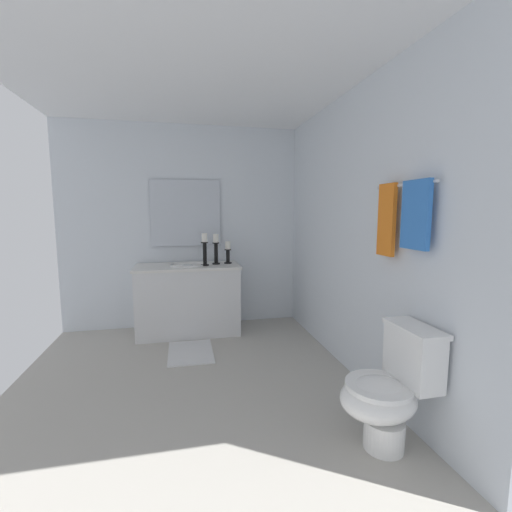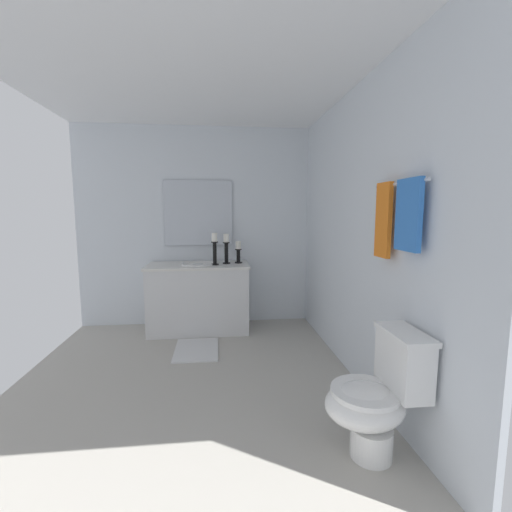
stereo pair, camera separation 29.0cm
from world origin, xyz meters
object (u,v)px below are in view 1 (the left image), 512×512
Objects in this scene: candle_holder_tall at (228,252)px; towel_center at (416,215)px; bath_mat at (191,352)px; towel_near_vanity at (387,220)px; candle_holder_mid at (205,248)px; vanity_cabinet at (188,299)px; sink_basin at (188,268)px; toilet at (389,390)px; candle_holder_short at (216,248)px; towel_bar at (404,185)px; mirror at (186,213)px.

candle_holder_tall is 0.63× the size of towel_center.
towel_center reaches higher than bath_mat.
candle_holder_mid is at bearing -148.12° from towel_near_vanity.
bath_mat is at bearing -35.46° from candle_holder_tall.
towel_center reaches higher than vanity_cabinet.
towel_near_vanity is (1.88, 1.32, 0.60)m from sink_basin.
vanity_cabinet reaches higher than bath_mat.
towel_near_vanity reaches higher than toilet.
sink_basin is at bearing -84.60° from candle_holder_tall.
bath_mat is at bearing -27.58° from candle_holder_short.
toilet is 2.05m from bath_mat.
towel_center is (0.15, -0.02, -0.19)m from towel_bar.
towel_near_vanity reaches higher than bath_mat.
towel_bar is at bearing 6.87° from towel_near_vanity.
towel_bar is 1.21× the size of towel_near_vanity.
candle_holder_mid is at bearing 70.57° from vanity_cabinet.
toilet is at bearing 23.44° from mirror.
sink_basin is at bearing -109.52° from candle_holder_mid.
towel_center is at bearing 31.27° from vanity_cabinet.
candle_holder_tall is at bearing -156.28° from towel_near_vanity.
towel_bar is 1.00× the size of bath_mat.
mirror is at bearing -116.21° from candle_holder_tall.
candle_holder_mid reaches higher than vanity_cabinet.
toilet is at bearing 25.92° from sink_basin.
candle_holder_short is (0.27, 0.33, -0.41)m from mirror.
mirror is (-0.28, 0.00, 1.00)m from vanity_cabinet.
towel_bar is at bearing 26.27° from candle_holder_short.
sink_basin is at bearing 90.00° from vanity_cabinet.
vanity_cabinet is 2.97× the size of sink_basin.
toilet reaches higher than bath_mat.
mirror is 0.56m from candle_holder_mid.
bath_mat is at bearing 0.00° from vanity_cabinet.
towel_bar is at bearing 43.67° from bath_mat.
candle_holder_short is at bearing -153.73° from towel_bar.
toilet is at bearing 15.30° from candle_holder_tall.
candle_holder_mid is 0.75× the size of towel_near_vanity.
candle_holder_short is at bearing 152.42° from bath_mat.
toilet is at bearing 25.94° from vanity_cabinet.
towel_center is (2.18, 1.32, 0.63)m from sink_basin.
candle_holder_short is 0.59× the size of towel_bar.
candle_holder_short reaches higher than toilet.
toilet is (2.23, 0.92, -0.64)m from candle_holder_mid.
vanity_cabinet is 3.21× the size of candle_holder_mid.
vanity_cabinet is at bearing -154.06° from toilet.
candle_holder_mid is (0.07, 0.20, 0.60)m from vanity_cabinet.
bath_mat is (0.64, -0.33, -0.99)m from candle_holder_short.
mirror is at bearing -180.00° from bath_mat.
candle_holder_mid is at bearing -149.72° from towel_bar.
sink_basin is at bearing -87.80° from candle_holder_short.
candle_holder_short is (0.03, -0.14, 0.05)m from candle_holder_tall.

